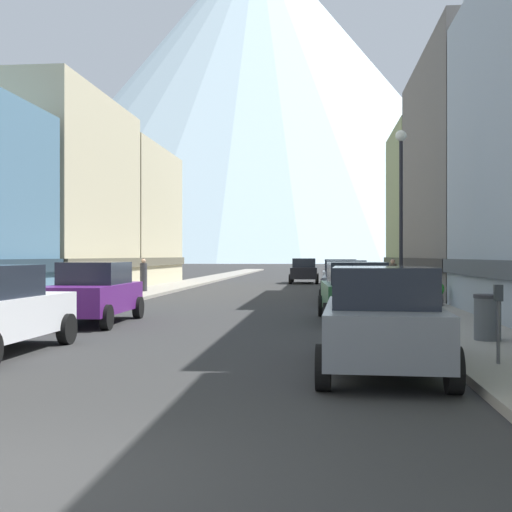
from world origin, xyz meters
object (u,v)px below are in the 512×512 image
object	(u,v)px
car_right_2	(346,282)
pedestrian_0	(144,276)
car_right_3	(340,276)
potted_plant_0	(437,293)
car_right_1	(355,292)
parking_meter_near	(498,312)
pedestrian_1	(393,277)
car_driving_0	(304,271)
streetlamp_right	(401,193)
car_left_1	(93,292)
trash_bin_right	(487,317)
car_right_0	(382,319)
potted_plant_1	(71,292)

from	to	relation	value
car_right_2	pedestrian_0	distance (m)	11.67
car_right_2	car_right_3	xyz separation A→B (m)	(-0.00, 8.34, 0.00)
car_right_3	potted_plant_0	distance (m)	11.31
car_right_1	pedestrian_0	size ratio (longest dim) A/B	2.69
parking_meter_near	pedestrian_1	size ratio (longest dim) A/B	0.80
car_right_2	car_driving_0	xyz separation A→B (m)	(-2.20, 20.35, 0.00)
car_right_3	potted_plant_0	size ratio (longest dim) A/B	5.05
car_right_3	pedestrian_0	distance (m)	10.33
parking_meter_near	streetlamp_right	distance (m)	10.59
car_left_1	car_right_2	world-z (taller)	same
car_right_3	trash_bin_right	xyz separation A→B (m)	(2.55, -20.82, -0.26)
pedestrian_0	streetlamp_right	bearing A→B (deg)	-44.61
car_left_1	streetlamp_right	distance (m)	10.11
streetlamp_right	car_driving_0	bearing A→B (deg)	98.25
car_left_1	pedestrian_1	size ratio (longest dim) A/B	2.68
car_right_0	potted_plant_1	distance (m)	17.61
car_right_0	streetlamp_right	bearing A→B (deg)	81.50
pedestrian_1	streetlamp_right	world-z (taller)	streetlamp_right
car_right_2	car_driving_0	distance (m)	20.47
car_right_2	streetlamp_right	world-z (taller)	streetlamp_right
potted_plant_0	car_left_1	bearing A→B (deg)	-151.00
car_driving_0	car_right_3	bearing A→B (deg)	-79.63
car_right_0	trash_bin_right	size ratio (longest dim) A/B	4.56
car_right_3	streetlamp_right	xyz separation A→B (m)	(1.55, -13.85, 3.09)
car_right_0	pedestrian_0	bearing A→B (deg)	114.71
car_right_1	streetlamp_right	bearing A→B (deg)	49.39
car_right_0	car_right_1	world-z (taller)	same
pedestrian_1	parking_meter_near	bearing A→B (deg)	-91.37
car_right_2	car_right_3	distance (m)	8.34
potted_plant_1	car_right_1	bearing A→B (deg)	-26.22
potted_plant_0	potted_plant_1	xyz separation A→B (m)	(-14.00, 0.51, -0.07)
parking_meter_near	pedestrian_1	xyz separation A→B (m)	(0.50, 20.97, -0.10)
car_left_1	car_right_2	size ratio (longest dim) A/B	1.00
car_right_2	streetlamp_right	xyz separation A→B (m)	(1.55, -5.51, 3.09)
car_right_0	car_right_3	xyz separation A→B (m)	(0.00, 24.24, 0.00)
parking_meter_near	potted_plant_1	size ratio (longest dim) A/B	1.64
car_right_1	pedestrian_1	size ratio (longest dim) A/B	2.70
parking_meter_near	pedestrian_0	distance (m)	24.71
car_right_2	potted_plant_0	bearing A→B (deg)	-38.07
parking_meter_near	pedestrian_1	world-z (taller)	pedestrian_1
parking_meter_near	trash_bin_right	size ratio (longest dim) A/B	1.36
car_right_3	potted_plant_0	xyz separation A→B (m)	(3.20, -10.84, -0.28)
car_right_3	trash_bin_right	world-z (taller)	car_right_3
car_right_0	potted_plant_0	size ratio (longest dim) A/B	5.12
car_left_1	parking_meter_near	distance (m)	11.95
car_right_1	potted_plant_1	world-z (taller)	car_right_1
parking_meter_near	trash_bin_right	xyz separation A→B (m)	(0.60, 3.18, -0.37)
trash_bin_right	car_right_2	bearing A→B (deg)	101.53
trash_bin_right	pedestrian_1	size ratio (longest dim) A/B	0.59
potted_plant_1	car_right_2	bearing A→B (deg)	10.46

